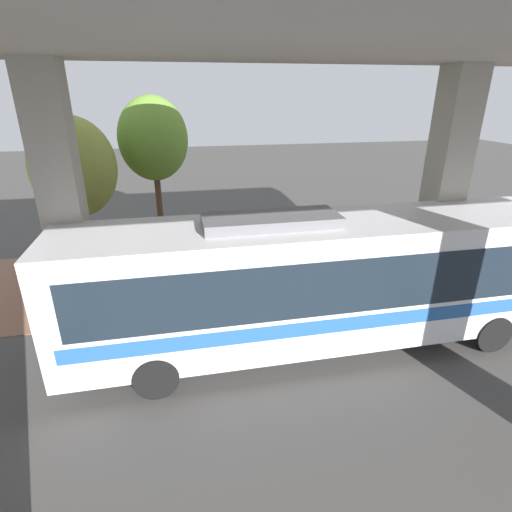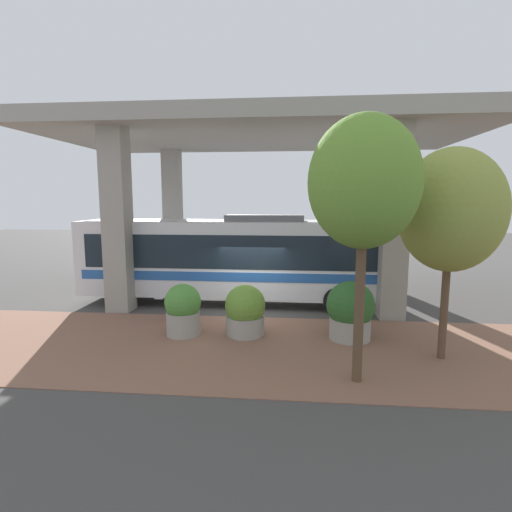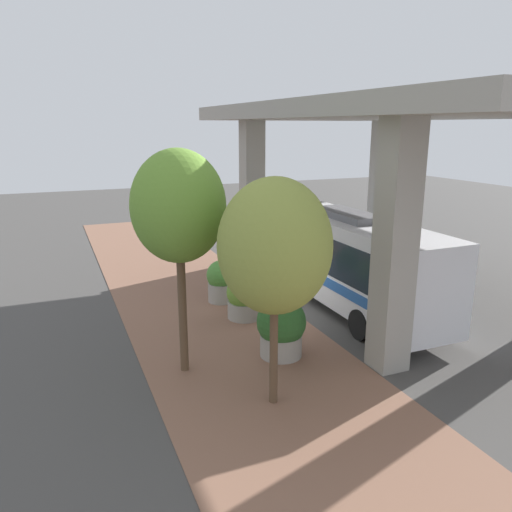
% 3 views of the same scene
% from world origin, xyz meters
% --- Properties ---
extents(ground_plane, '(80.00, 80.00, 0.00)m').
position_xyz_m(ground_plane, '(0.00, 0.00, 0.00)').
color(ground_plane, '#474442').
rests_on(ground_plane, ground).
extents(sidewalk_strip, '(6.00, 40.00, 0.02)m').
position_xyz_m(sidewalk_strip, '(-3.00, 0.00, 0.01)').
color(sidewalk_strip, '#845B47').
rests_on(sidewalk_strip, ground).
extents(overpass, '(9.40, 18.19, 7.53)m').
position_xyz_m(overpass, '(4.00, 0.00, 6.55)').
color(overpass, '#9E998E').
rests_on(overpass, ground).
extents(bus, '(2.57, 12.50, 3.66)m').
position_xyz_m(bus, '(2.02, 0.86, 1.98)').
color(bus, silver).
rests_on(bus, ground).
extents(fire_hydrant, '(0.43, 0.21, 1.06)m').
position_xyz_m(fire_hydrant, '(-0.68, 2.72, 0.53)').
color(fire_hydrant, red).
rests_on(fire_hydrant, ground).
extents(planter_front, '(1.47, 1.47, 1.83)m').
position_xyz_m(planter_front, '(-1.99, -3.31, 0.90)').
color(planter_front, '#9E998E').
rests_on(planter_front, ground).
extents(planter_middle, '(1.28, 1.28, 1.62)m').
position_xyz_m(planter_middle, '(-1.89, -0.06, 0.78)').
color(planter_middle, '#9E998E').
rests_on(planter_middle, ground).
extents(planter_back, '(1.15, 1.15, 1.66)m').
position_xyz_m(planter_back, '(-2.09, 1.90, 0.83)').
color(planter_back, '#9E998E').
rests_on(planter_back, ground).
extents(street_tree_near, '(2.67, 2.67, 5.61)m').
position_xyz_m(street_tree_near, '(-3.28, -5.58, 4.00)').
color(street_tree_near, brown).
rests_on(street_tree_near, ground).
extents(street_tree_far, '(2.48, 2.48, 6.16)m').
position_xyz_m(street_tree_far, '(-4.89, -3.09, 4.64)').
color(street_tree_far, brown).
rests_on(street_tree_far, ground).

